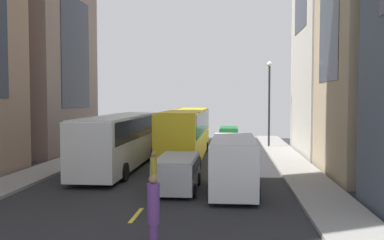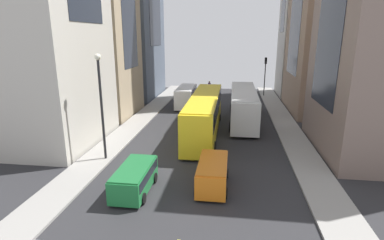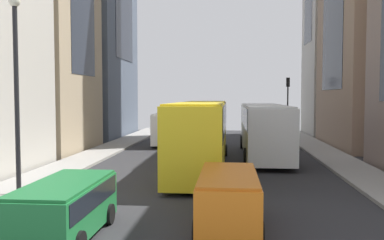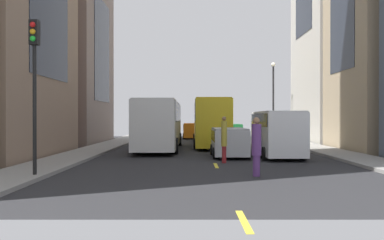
% 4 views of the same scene
% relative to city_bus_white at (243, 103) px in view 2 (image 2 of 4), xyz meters
% --- Properties ---
extents(ground_plane, '(41.69, 41.69, 0.00)m').
position_rel_city_bus_white_xyz_m(ground_plane, '(3.35, 0.32, -2.01)').
color(ground_plane, '#28282B').
extents(sidewalk_west, '(2.40, 44.00, 0.15)m').
position_rel_city_bus_white_xyz_m(sidewalk_west, '(-4.29, 0.32, -1.93)').
color(sidewalk_west, gray).
rests_on(sidewalk_west, ground).
extents(sidewalk_east, '(2.40, 44.00, 0.15)m').
position_rel_city_bus_white_xyz_m(sidewalk_east, '(11.00, 0.32, -1.93)').
color(sidewalk_east, gray).
rests_on(sidewalk_east, ground).
extents(lane_stripe_0, '(0.16, 2.00, 0.01)m').
position_rel_city_bus_white_xyz_m(lane_stripe_0, '(3.35, -20.68, -2.00)').
color(lane_stripe_0, yellow).
rests_on(lane_stripe_0, ground).
extents(lane_stripe_1, '(0.16, 2.00, 0.01)m').
position_rel_city_bus_white_xyz_m(lane_stripe_1, '(3.35, -10.18, -2.00)').
color(lane_stripe_1, yellow).
rests_on(lane_stripe_1, ground).
extents(lane_stripe_2, '(0.16, 2.00, 0.01)m').
position_rel_city_bus_white_xyz_m(lane_stripe_2, '(3.35, 0.32, -2.00)').
color(lane_stripe_2, yellow).
rests_on(lane_stripe_2, ground).
extents(lane_stripe_3, '(0.16, 2.00, 0.01)m').
position_rel_city_bus_white_xyz_m(lane_stripe_3, '(3.35, 10.82, -2.00)').
color(lane_stripe_3, yellow).
rests_on(lane_stripe_3, ground).
extents(building_west_1, '(7.35, 11.35, 19.70)m').
position_rel_city_bus_white_xyz_m(building_west_1, '(-9.33, -6.03, 7.84)').
color(building_west_1, '#937760').
rests_on(building_west_1, ground).
extents(building_east_1, '(6.09, 8.31, 23.95)m').
position_rel_city_bus_white_xyz_m(building_east_1, '(15.41, -1.11, 9.97)').
color(building_east_1, tan).
rests_on(building_east_1, ground).
extents(city_bus_white, '(2.80, 12.46, 3.35)m').
position_rel_city_bus_white_xyz_m(city_bus_white, '(0.00, 0.00, 0.00)').
color(city_bus_white, silver).
rests_on(city_bus_white, ground).
extents(streetcar_yellow, '(2.70, 14.09, 3.59)m').
position_rel_city_bus_white_xyz_m(streetcar_yellow, '(3.70, 4.67, 0.12)').
color(streetcar_yellow, yellow).
rests_on(streetcar_yellow, ground).
extents(delivery_van_white, '(2.25, 5.99, 2.58)m').
position_rel_city_bus_white_xyz_m(delivery_van_white, '(7.04, -5.92, -0.49)').
color(delivery_van_white, white).
rests_on(delivery_van_white, ground).
extents(car_orange_0, '(1.87, 4.12, 1.64)m').
position_rel_city_bus_white_xyz_m(car_orange_0, '(2.22, 15.09, -1.04)').
color(car_orange_0, orange).
rests_on(car_orange_0, ground).
extents(car_green_1, '(1.94, 4.10, 1.54)m').
position_rel_city_bus_white_xyz_m(car_green_1, '(6.69, 16.28, -1.10)').
color(car_green_1, '#1E7238').
rests_on(car_green_1, ground).
extents(car_silver_2, '(2.02, 4.35, 1.63)m').
position_rel_city_bus_white_xyz_m(car_silver_2, '(4.36, -5.77, -1.05)').
color(car_silver_2, '#B7BABF').
rests_on(car_silver_2, ground).
extents(pedestrian_crossing_near, '(0.36, 0.36, 2.24)m').
position_rel_city_bus_white_xyz_m(pedestrian_crossing_near, '(4.69, -13.71, -0.82)').
color(pedestrian_crossing_near, '#593372').
rests_on(pedestrian_crossing_near, ground).
extents(pedestrian_crossing_mid, '(0.28, 0.28, 2.28)m').
position_rel_city_bus_white_xyz_m(pedestrian_crossing_mid, '(3.82, -9.03, -0.78)').
color(pedestrian_crossing_mid, maroon).
rests_on(pedestrian_crossing_mid, ground).
extents(traffic_light_near_corner, '(0.32, 0.44, 5.62)m').
position_rel_city_bus_white_xyz_m(traffic_light_near_corner, '(-3.48, -14.35, 2.06)').
color(traffic_light_near_corner, black).
rests_on(traffic_light_near_corner, ground).
extents(streetlamp_near, '(0.44, 0.44, 7.55)m').
position_rel_city_bus_white_xyz_m(streetlamp_near, '(10.29, 12.03, 2.72)').
color(streetlamp_near, black).
rests_on(streetlamp_near, ground).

